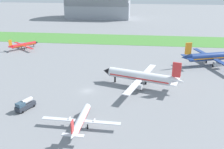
% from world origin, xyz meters
% --- Properties ---
extents(ground_plane, '(600.00, 600.00, 0.00)m').
position_xyz_m(ground_plane, '(0.00, 0.00, 0.00)').
color(ground_plane, gray).
extents(grass_taxiway_strip, '(360.00, 28.00, 0.08)m').
position_xyz_m(grass_taxiway_strip, '(0.00, 79.75, 0.04)').
color(grass_taxiway_strip, '#478438').
rests_on(grass_taxiway_strip, ground_plane).
extents(airplane_taxiing_turboprop, '(17.07, 15.27, 6.30)m').
position_xyz_m(airplane_taxiing_turboprop, '(-46.84, 51.43, 2.30)').
color(airplane_taxiing_turboprop, red).
rests_on(airplane_taxiing_turboprop, ground_plane).
extents(airplane_parked_jet_far, '(30.47, 30.75, 11.21)m').
position_xyz_m(airplane_parked_jet_far, '(51.21, 34.58, 4.04)').
color(airplane_parked_jet_far, navy).
rests_on(airplane_parked_jet_far, ground_plane).
extents(airplane_midfield_jet, '(30.43, 30.72, 11.16)m').
position_xyz_m(airplane_midfield_jet, '(19.02, 6.09, 4.02)').
color(airplane_midfield_jet, white).
rests_on(airplane_midfield_jet, ground_plane).
extents(airplane_foreground_turboprop, '(21.73, 18.59, 6.51)m').
position_xyz_m(airplane_foreground_turboprop, '(3.13, -23.18, 2.38)').
color(airplane_foreground_turboprop, silver).
rests_on(airplane_foreground_turboprop, ground_plane).
extents(fuel_truck_near_gate, '(4.80, 6.92, 3.29)m').
position_xyz_m(fuel_truck_near_gate, '(-16.25, -15.21, 1.58)').
color(fuel_truck_near_gate, '#2D333D').
rests_on(fuel_truck_near_gate, ground_plane).
extents(hangar_distant, '(59.61, 32.36, 34.87)m').
position_xyz_m(hangar_distant, '(-23.34, 168.20, 15.33)').
color(hangar_distant, '#9399A3').
rests_on(hangar_distant, ground_plane).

